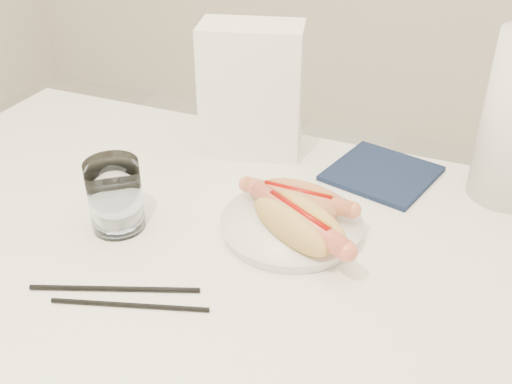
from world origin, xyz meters
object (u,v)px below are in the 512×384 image
at_px(hotdog_right, 299,223).
at_px(water_glass, 115,196).
at_px(table, 197,274).
at_px(plate, 291,226).
at_px(hotdog_left, 298,201).
at_px(napkin_box, 252,90).

distance_m(hotdog_right, water_glass, 0.28).
relative_size(table, water_glass, 10.69).
bearing_deg(hotdog_right, plate, 153.92).
relative_size(table, plate, 5.76).
xyz_separation_m(hotdog_left, hotdog_right, (0.02, -0.06, 0.00)).
relative_size(plate, water_glass, 1.85).
distance_m(table, water_glass, 0.17).
height_order(plate, hotdog_left, hotdog_left).
height_order(table, plate, plate).
height_order(plate, water_glass, water_glass).
xyz_separation_m(table, plate, (0.12, 0.08, 0.07)).
bearing_deg(hotdog_left, napkin_box, 131.50).
bearing_deg(hotdog_right, table, -130.10).
bearing_deg(plate, table, -145.33).
bearing_deg(hotdog_right, hotdog_left, 140.55).
height_order(table, hotdog_left, hotdog_left).
xyz_separation_m(water_glass, napkin_box, (0.09, 0.31, 0.06)).
height_order(hotdog_left, napkin_box, napkin_box).
distance_m(hotdog_right, napkin_box, 0.32).
bearing_deg(napkin_box, water_glass, -120.94).
relative_size(plate, napkin_box, 0.87).
distance_m(table, hotdog_left, 0.19).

